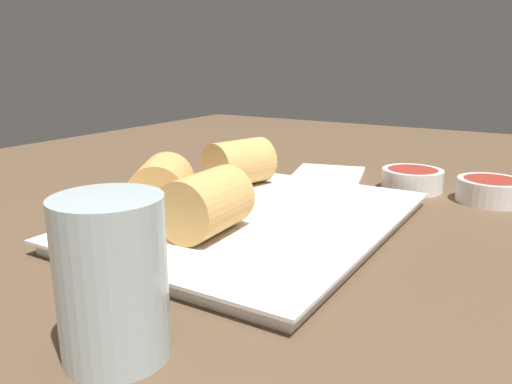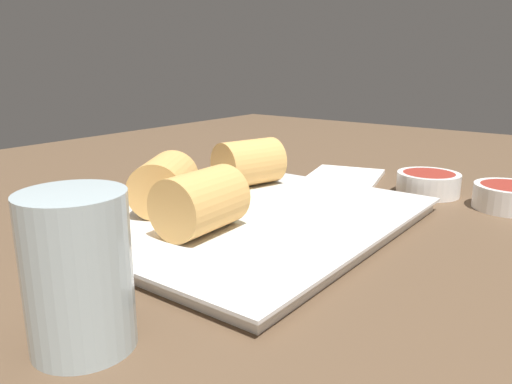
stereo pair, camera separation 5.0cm
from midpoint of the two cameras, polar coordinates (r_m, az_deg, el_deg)
name	(u,v)px [view 2 (the right image)]	position (r cm, az deg, el deg)	size (l,w,h in cm)	color
table_surface	(261,248)	(49.65, 3.50, -6.41)	(180.00, 140.00, 2.00)	brown
serving_plate	(256,220)	(52.15, 2.75, -3.28)	(35.06, 26.90, 1.50)	white
roll_front_left	(204,201)	(46.06, -2.88, -1.04)	(8.96, 6.17, 5.78)	#DBA356
roll_front_right	(252,162)	(63.19, 1.81, 3.39)	(9.35, 7.72, 5.78)	#DBA356
roll_back_left	(166,183)	(53.14, -7.64, 1.03)	(9.69, 9.06, 5.78)	#DBA356
dipping_bowl_near	(428,183)	(69.03, 21.07, 0.97)	(7.96, 7.96, 2.86)	white
dipping_bowl_far	(509,196)	(66.45, 28.92, -0.44)	(7.96, 7.96, 2.86)	white
spoon	(159,187)	(66.59, -8.91, 0.53)	(15.89, 3.55, 1.44)	#B2B2B7
napkin	(345,177)	(74.91, 11.98, 1.71)	(13.83, 12.58, 0.60)	silver
drinking_glass	(78,272)	(30.86, -15.32, -8.89)	(6.37, 6.37, 9.78)	silver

